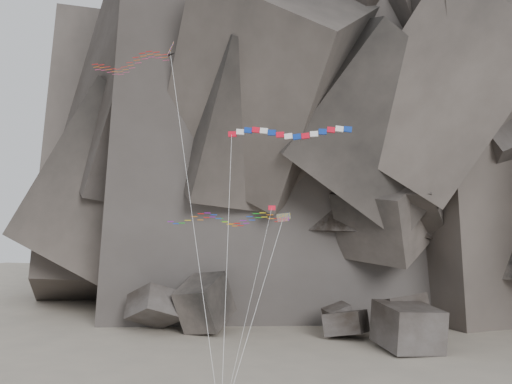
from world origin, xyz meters
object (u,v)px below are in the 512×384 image
(delta_kite, at_px, (127,63))
(banner_kite, at_px, (288,134))
(parafoil_kite, at_px, (220,219))
(pennant_kite, at_px, (265,237))

(delta_kite, bearing_deg, banner_kite, -20.46)
(parafoil_kite, bearing_deg, banner_kite, -19.43)
(delta_kite, relative_size, pennant_kite, 1.93)
(delta_kite, bearing_deg, pennant_kite, -19.51)
(parafoil_kite, distance_m, pennant_kite, 6.25)
(banner_kite, distance_m, pennant_kite, 8.73)
(parafoil_kite, height_order, pennant_kite, pennant_kite)
(banner_kite, relative_size, pennant_kite, 1.42)
(delta_kite, relative_size, parafoil_kite, 2.01)
(delta_kite, distance_m, pennant_kite, 19.95)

